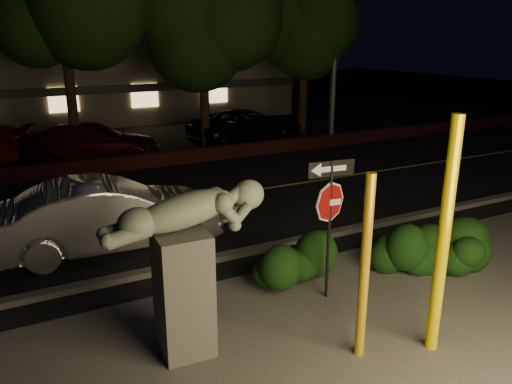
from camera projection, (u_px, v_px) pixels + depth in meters
ground at (169, 175)px, 17.11m from camera, size 90.00×90.00×0.00m
patio at (390, 339)px, 7.79m from camera, size 14.00×6.00×0.02m
road at (201, 198)px, 14.57m from camera, size 80.00×8.00×0.01m
lane_marking at (201, 198)px, 14.56m from camera, size 80.00×0.12×0.00m
curb at (269, 247)px, 11.08m from camera, size 80.00×0.25×0.12m
brick_wall at (158, 160)px, 18.14m from camera, size 40.00×0.35×0.50m
parking_lot at (122, 139)px, 23.04m from camera, size 40.00×12.00×0.01m
building at (87, 82)px, 29.21m from camera, size 22.00×10.20×4.00m
tree_far_c at (202, 5)px, 18.90m from camera, size 4.80×4.80×7.84m
tree_far_d at (305, 15)px, 21.60m from camera, size 4.40×4.40×7.42m
yellow_pole_left at (365, 269)px, 7.00m from camera, size 0.14×0.14×2.81m
yellow_pole_right at (444, 239)px, 7.06m from camera, size 0.18×0.18×3.56m
signpost at (330, 203)px, 8.52m from camera, size 0.86×0.14×2.55m
sculpture at (185, 254)px, 7.07m from camera, size 2.39×0.78×2.55m
hedge_center at (295, 258)px, 9.43m from camera, size 2.06×1.11×1.03m
hedge_right at (416, 242)px, 10.00m from camera, size 1.81×1.00×1.17m
hedge_far_right at (456, 246)px, 9.87m from camera, size 1.73×1.20×1.13m
silver_sedan at (109, 215)px, 10.95m from camera, size 4.82×1.85×1.57m
parked_car_red at (5, 143)px, 18.44m from camera, size 4.82×3.01×1.53m
parked_car_darkred at (93, 142)px, 18.81m from camera, size 5.32×3.20×1.44m
parked_car_dark at (247, 126)px, 22.17m from camera, size 5.61×3.27×1.47m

